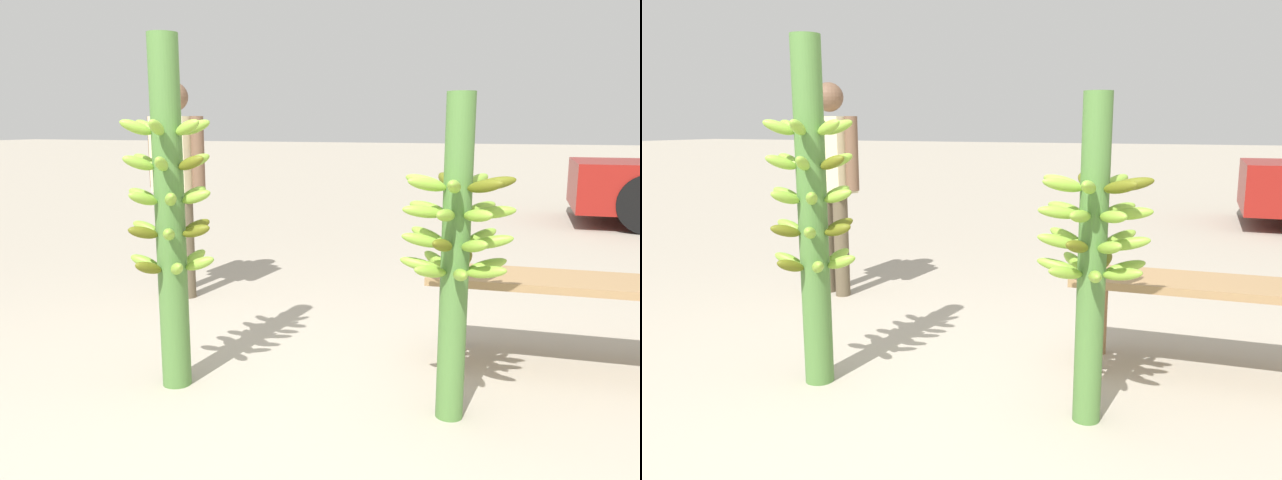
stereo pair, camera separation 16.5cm
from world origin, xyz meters
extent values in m
plane|color=#A89E8C|center=(0.00, 0.00, 0.00)|extent=(80.00, 80.00, 0.00)
cylinder|color=#4C7A38|center=(-0.67, 0.41, 0.82)|extent=(0.14, 0.14, 1.64)
ellipsoid|color=#84B238|center=(-0.54, 0.38, 1.23)|extent=(0.16, 0.09, 0.10)
ellipsoid|color=#84B238|center=(-0.57, 0.50, 1.23)|extent=(0.15, 0.15, 0.10)
ellipsoid|color=#84B238|center=(-0.70, 0.54, 1.23)|extent=(0.09, 0.16, 0.10)
ellipsoid|color=#84B238|center=(-0.80, 0.44, 1.23)|extent=(0.16, 0.09, 0.10)
ellipsoid|color=#84B238|center=(-0.76, 0.31, 1.23)|extent=(0.15, 0.15, 0.10)
ellipsoid|color=#84B238|center=(-0.63, 0.28, 1.23)|extent=(0.09, 0.16, 0.10)
ellipsoid|color=#84B238|center=(-0.58, 0.51, 1.07)|extent=(0.14, 0.15, 0.10)
ellipsoid|color=#84B238|center=(-0.72, 0.53, 1.07)|extent=(0.11, 0.16, 0.10)
ellipsoid|color=#84B238|center=(-0.80, 0.43, 1.07)|extent=(0.16, 0.07, 0.10)
ellipsoid|color=#84B238|center=(-0.75, 0.30, 1.07)|extent=(0.14, 0.15, 0.10)
ellipsoid|color=#84B238|center=(-0.62, 0.28, 1.07)|extent=(0.11, 0.16, 0.10)
ellipsoid|color=#5D6216|center=(-0.53, 0.39, 1.07)|extent=(0.16, 0.07, 0.10)
ellipsoid|color=#84B238|center=(-0.75, 0.52, 0.92)|extent=(0.13, 0.16, 0.10)
ellipsoid|color=#84B238|center=(-0.80, 0.39, 0.92)|extent=(0.16, 0.07, 0.10)
ellipsoid|color=#84B238|center=(-0.72, 0.29, 0.92)|extent=(0.11, 0.16, 0.10)
ellipsoid|color=#84B238|center=(-0.59, 0.30, 0.92)|extent=(0.13, 0.16, 0.10)
ellipsoid|color=#84B238|center=(-0.53, 0.42, 0.92)|extent=(0.16, 0.07, 0.10)
ellipsoid|color=#84B238|center=(-0.61, 0.53, 0.92)|extent=(0.11, 0.16, 0.10)
ellipsoid|color=#84B238|center=(-0.80, 0.41, 0.76)|extent=(0.15, 0.05, 0.09)
ellipsoid|color=#5D6216|center=(-0.73, 0.29, 0.76)|extent=(0.12, 0.16, 0.09)
ellipsoid|color=#84B238|center=(-0.60, 0.29, 0.76)|extent=(0.12, 0.16, 0.09)
ellipsoid|color=#5D6216|center=(-0.53, 0.41, 0.76)|extent=(0.15, 0.05, 0.09)
ellipsoid|color=#5D6216|center=(-0.60, 0.53, 0.76)|extent=(0.12, 0.16, 0.09)
ellipsoid|color=#84B238|center=(-0.73, 0.53, 0.76)|extent=(0.12, 0.16, 0.09)
ellipsoid|color=#84B238|center=(-0.76, 0.51, 0.60)|extent=(0.14, 0.15, 0.10)
ellipsoid|color=#84B238|center=(-0.80, 0.38, 0.60)|extent=(0.16, 0.08, 0.10)
ellipsoid|color=#5D6216|center=(-0.71, 0.28, 0.60)|extent=(0.10, 0.16, 0.10)
ellipsoid|color=#84B238|center=(-0.58, 0.31, 0.60)|extent=(0.14, 0.15, 0.10)
ellipsoid|color=#84B238|center=(-0.54, 0.44, 0.60)|extent=(0.16, 0.08, 0.10)
ellipsoid|color=#84B238|center=(-0.63, 0.54, 0.60)|extent=(0.10, 0.16, 0.10)
cylinder|color=#4C7A38|center=(0.63, 0.51, 0.69)|extent=(0.12, 0.12, 1.37)
ellipsoid|color=#84B238|center=(0.52, 0.42, 1.01)|extent=(0.17, 0.16, 0.08)
ellipsoid|color=#84B238|center=(0.63, 0.37, 1.01)|extent=(0.05, 0.19, 0.08)
ellipsoid|color=#5D6216|center=(0.74, 0.42, 1.01)|extent=(0.18, 0.15, 0.08)
ellipsoid|color=#5D6216|center=(0.77, 0.54, 1.01)|extent=(0.19, 0.09, 0.08)
ellipsoid|color=#84B238|center=(0.69, 0.64, 1.01)|extent=(0.12, 0.19, 0.08)
ellipsoid|color=#5D6216|center=(0.56, 0.63, 1.01)|extent=(0.13, 0.19, 0.08)
ellipsoid|color=#84B238|center=(0.49, 0.54, 1.01)|extent=(0.19, 0.08, 0.08)
ellipsoid|color=#84B238|center=(0.61, 0.37, 0.90)|extent=(0.08, 0.19, 0.07)
ellipsoid|color=#84B238|center=(0.72, 0.40, 0.90)|extent=(0.16, 0.17, 0.07)
ellipsoid|color=#84B238|center=(0.77, 0.52, 0.90)|extent=(0.19, 0.06, 0.07)
ellipsoid|color=#84B238|center=(0.71, 0.62, 0.90)|extent=(0.15, 0.18, 0.07)
ellipsoid|color=#84B238|center=(0.59, 0.65, 0.90)|extent=(0.10, 0.19, 0.07)
ellipsoid|color=#84B238|center=(0.50, 0.56, 0.90)|extent=(0.19, 0.12, 0.07)
ellipsoid|color=#84B238|center=(0.50, 0.44, 0.90)|extent=(0.18, 0.13, 0.07)
ellipsoid|color=#84B238|center=(0.50, 0.57, 0.78)|extent=(0.19, 0.13, 0.09)
ellipsoid|color=#84B238|center=(0.50, 0.45, 0.78)|extent=(0.19, 0.12, 0.09)
ellipsoid|color=#5D6216|center=(0.60, 0.37, 0.78)|extent=(0.09, 0.19, 0.09)
ellipsoid|color=#84B238|center=(0.72, 0.40, 0.78)|extent=(0.15, 0.18, 0.09)
ellipsoid|color=#84B238|center=(0.77, 0.51, 0.78)|extent=(0.19, 0.05, 0.09)
ellipsoid|color=#84B238|center=(0.72, 0.62, 0.78)|extent=(0.15, 0.17, 0.09)
ellipsoid|color=#84B238|center=(0.60, 0.65, 0.78)|extent=(0.09, 0.19, 0.09)
ellipsoid|color=#84B238|center=(0.49, 0.50, 0.66)|extent=(0.19, 0.06, 0.09)
ellipsoid|color=#84B238|center=(0.55, 0.39, 0.66)|extent=(0.15, 0.18, 0.09)
ellipsoid|color=#84B238|center=(0.67, 0.37, 0.66)|extent=(0.10, 0.19, 0.09)
ellipsoid|color=#84B238|center=(0.76, 0.46, 0.66)|extent=(0.19, 0.11, 0.09)
ellipsoid|color=#84B238|center=(0.75, 0.58, 0.66)|extent=(0.18, 0.13, 0.09)
ellipsoid|color=#5D6216|center=(0.65, 0.65, 0.66)|extent=(0.08, 0.19, 0.09)
ellipsoid|color=#84B238|center=(0.53, 0.61, 0.66)|extent=(0.16, 0.17, 0.09)
cylinder|color=brown|center=(-1.60, 1.83, 0.38)|extent=(0.14, 0.14, 0.76)
cylinder|color=brown|center=(-1.44, 1.77, 0.38)|extent=(0.14, 0.14, 0.76)
cube|color=beige|center=(-1.52, 1.80, 1.03)|extent=(0.42, 0.28, 0.54)
cylinder|color=brown|center=(-1.75, 1.88, 1.04)|extent=(0.11, 0.11, 0.51)
cylinder|color=brown|center=(-1.30, 1.73, 1.04)|extent=(0.11, 0.11, 0.51)
sphere|color=brown|center=(-1.52, 1.80, 1.43)|extent=(0.21, 0.21, 0.21)
cube|color=#99754C|center=(1.15, 1.22, 0.47)|extent=(1.50, 0.49, 0.04)
cylinder|color=#99754C|center=(0.53, 1.33, 0.22)|extent=(0.06, 0.06, 0.45)
cylinder|color=#99754C|center=(0.55, 1.04, 0.22)|extent=(0.06, 0.06, 0.45)
camera|label=1|loc=(0.96, -2.04, 1.24)|focal=35.00mm
camera|label=2|loc=(1.11, -1.98, 1.24)|focal=35.00mm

